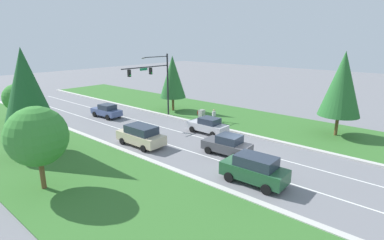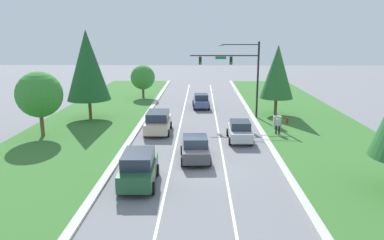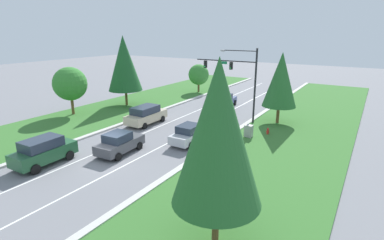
# 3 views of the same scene
# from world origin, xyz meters

# --- Properties ---
(ground_plane) EXTENTS (160.00, 160.00, 0.00)m
(ground_plane) POSITION_xyz_m (0.00, 0.00, 0.00)
(ground_plane) COLOR slate
(curb_strip_right) EXTENTS (0.50, 90.00, 0.15)m
(curb_strip_right) POSITION_xyz_m (5.65, 0.00, 0.07)
(curb_strip_right) COLOR beige
(curb_strip_right) RESTS_ON ground_plane
(curb_strip_left) EXTENTS (0.50, 90.00, 0.15)m
(curb_strip_left) POSITION_xyz_m (-5.65, 0.00, 0.07)
(curb_strip_left) COLOR beige
(curb_strip_left) RESTS_ON ground_plane
(grass_verge_right) EXTENTS (10.00, 90.00, 0.08)m
(grass_verge_right) POSITION_xyz_m (10.90, 0.00, 0.04)
(grass_verge_right) COLOR #38702D
(grass_verge_right) RESTS_ON ground_plane
(grass_verge_left) EXTENTS (10.00, 90.00, 0.08)m
(grass_verge_left) POSITION_xyz_m (-10.90, 0.00, 0.04)
(grass_verge_left) COLOR #38702D
(grass_verge_left) RESTS_ON ground_plane
(lane_stripe_inner_left) EXTENTS (0.14, 81.00, 0.01)m
(lane_stripe_inner_left) POSITION_xyz_m (-1.80, 0.00, 0.00)
(lane_stripe_inner_left) COLOR white
(lane_stripe_inner_left) RESTS_ON ground_plane
(lane_stripe_inner_right) EXTENTS (0.14, 81.00, 0.01)m
(lane_stripe_inner_right) POSITION_xyz_m (1.80, 0.00, 0.00)
(lane_stripe_inner_right) COLOR white
(lane_stripe_inner_right) RESTS_ON ground_plane
(traffic_signal_mast) EXTENTS (7.09, 0.41, 7.90)m
(traffic_signal_mast) POSITION_xyz_m (4.06, 14.86, 5.24)
(traffic_signal_mast) COLOR black
(traffic_signal_mast) RESTS_ON ground_plane
(graphite_sedan) EXTENTS (2.23, 4.32, 1.77)m
(graphite_sedan) POSITION_xyz_m (-0.19, 1.30, 0.87)
(graphite_sedan) COLOR #4C4C51
(graphite_sedan) RESTS_ON ground_plane
(forest_suv) EXTENTS (2.20, 4.60, 2.02)m
(forest_suv) POSITION_xyz_m (-3.43, -3.17, 1.04)
(forest_suv) COLOR #235633
(forest_suv) RESTS_ON ground_plane
(silver_sedan) EXTENTS (1.97, 4.45, 1.71)m
(silver_sedan) POSITION_xyz_m (3.42, 6.27, 0.85)
(silver_sedan) COLOR silver
(silver_sedan) RESTS_ON ground_plane
(slate_blue_sedan) EXTENTS (2.12, 4.40, 1.70)m
(slate_blue_sedan) POSITION_xyz_m (0.22, 20.09, 0.85)
(slate_blue_sedan) COLOR #475684
(slate_blue_sedan) RESTS_ON ground_plane
(champagne_suv) EXTENTS (2.27, 4.94, 1.94)m
(champagne_suv) POSITION_xyz_m (-3.62, 8.68, 0.99)
(champagne_suv) COLOR beige
(champagne_suv) RESTS_ON ground_plane
(utility_cabinet) EXTENTS (0.70, 0.60, 1.20)m
(utility_cabinet) POSITION_xyz_m (7.32, 10.29, 0.60)
(utility_cabinet) COLOR #9E9E99
(utility_cabinet) RESTS_ON ground_plane
(pedestrian) EXTENTS (0.43, 0.32, 1.69)m
(pedestrian) POSITION_xyz_m (6.94, 8.14, 0.94)
(pedestrian) COLOR black
(pedestrian) RESTS_ON ground_plane
(fire_hydrant) EXTENTS (0.34, 0.20, 0.70)m
(fire_hydrant) POSITION_xyz_m (8.62, 11.95, 0.34)
(fire_hydrant) COLOR red
(fire_hydrant) RESTS_ON ground_plane
(conifer_near_right_tree) EXTENTS (3.53, 3.53, 7.54)m
(conifer_near_right_tree) POSITION_xyz_m (8.30, 16.21, 4.71)
(conifer_near_right_tree) COLOR brown
(conifer_near_right_tree) RESTS_ON ground_plane
(oak_near_left_tree) EXTENTS (3.87, 3.87, 5.64)m
(oak_near_left_tree) POSITION_xyz_m (-13.36, 6.95, 3.69)
(oak_near_left_tree) COLOR brown
(oak_near_left_tree) RESTS_ON ground_plane
(conifer_far_right_tree) EXTENTS (4.01, 4.01, 8.59)m
(conifer_far_right_tree) POSITION_xyz_m (11.36, -4.23, 5.37)
(conifer_far_right_tree) COLOR brown
(conifer_far_right_tree) RESTS_ON ground_plane
(oak_far_left_tree) EXTENTS (3.28, 3.28, 4.51)m
(oak_far_left_tree) POSITION_xyz_m (-7.68, 26.65, 2.86)
(oak_far_left_tree) COLOR brown
(oak_far_left_tree) RESTS_ON ground_plane
(conifer_mid_left_tree) EXTENTS (4.38, 4.38, 9.09)m
(conifer_mid_left_tree) POSITION_xyz_m (-11.19, 13.69, 5.58)
(conifer_mid_left_tree) COLOR brown
(conifer_mid_left_tree) RESTS_ON ground_plane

